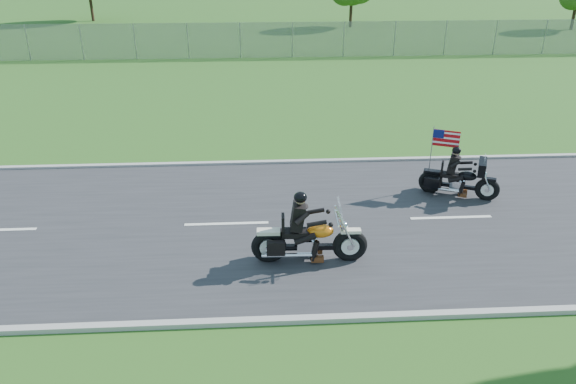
{
  "coord_description": "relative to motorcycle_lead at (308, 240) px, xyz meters",
  "views": [
    {
      "loc": [
        -1.12,
        -12.96,
        7.22
      ],
      "look_at": [
        -0.38,
        0.0,
        0.92
      ],
      "focal_mm": 35.0,
      "sensor_mm": 36.0,
      "label": 1
    }
  ],
  "objects": [
    {
      "name": "fence",
      "position": [
        -4.97,
        21.86,
        0.43
      ],
      "size": [
        60.0,
        0.03,
        2.0
      ],
      "primitive_type": "cube",
      "color": "gray",
      "rests_on": "ground"
    },
    {
      "name": "motorcycle_lead",
      "position": [
        0.0,
        0.0,
        0.0
      ],
      "size": [
        2.71,
        0.68,
        1.83
      ],
      "rotation": [
        0.0,
        0.0,
        -0.03
      ],
      "color": "black",
      "rests_on": "ground"
    },
    {
      "name": "ground",
      "position": [
        0.03,
        1.86,
        -0.57
      ],
      "size": [
        420.0,
        420.0,
        0.0
      ],
      "primitive_type": "plane",
      "color": "#24561B",
      "rests_on": "ground"
    },
    {
      "name": "motorcycle_follow",
      "position": [
        4.63,
        3.17,
        -0.05
      ],
      "size": [
        2.16,
        1.17,
        1.89
      ],
      "rotation": [
        0.0,
        0.0,
        -0.39
      ],
      "color": "black",
      "rests_on": "ground"
    },
    {
      "name": "road",
      "position": [
        0.03,
        1.86,
        -0.55
      ],
      "size": [
        120.0,
        8.0,
        0.04
      ],
      "primitive_type": "cube",
      "color": "#28282B",
      "rests_on": "ground"
    },
    {
      "name": "curb_north",
      "position": [
        0.03,
        5.91,
        -0.52
      ],
      "size": [
        120.0,
        0.18,
        0.12
      ],
      "primitive_type": "cube",
      "color": "#9E9B93",
      "rests_on": "ground"
    },
    {
      "name": "curb_south",
      "position": [
        0.03,
        -2.19,
        -0.52
      ],
      "size": [
        120.0,
        0.18,
        0.12
      ],
      "primitive_type": "cube",
      "color": "#9E9B93",
      "rests_on": "ground"
    }
  ]
}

